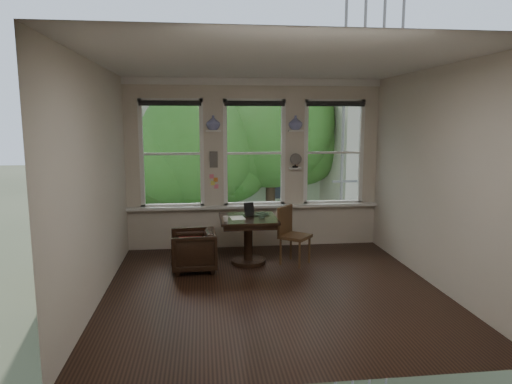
{
  "coord_description": "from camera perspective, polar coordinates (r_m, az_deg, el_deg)",
  "views": [
    {
      "loc": [
        -0.92,
        -5.85,
        2.28
      ],
      "look_at": [
        -0.13,
        0.9,
        1.21
      ],
      "focal_mm": 32.0,
      "sensor_mm": 36.0,
      "label": 1
    }
  ],
  "objects": [
    {
      "name": "shelf_left",
      "position": [
        8.0,
        -5.36,
        7.62
      ],
      "size": [
        0.26,
        0.16,
        0.03
      ],
      "primitive_type": "cube",
      "color": "white",
      "rests_on": "ground"
    },
    {
      "name": "wall_front",
      "position": [
        3.8,
        7.5,
        -2.96
      ],
      "size": [
        4.5,
        0.0,
        4.5
      ],
      "primitive_type": "plane",
      "rotation": [
        -1.57,
        0.0,
        0.0
      ],
      "color": "beige",
      "rests_on": "ground"
    },
    {
      "name": "wall_back",
      "position": [
        8.19,
        -0.23,
        3.48
      ],
      "size": [
        4.5,
        0.0,
        4.5
      ],
      "primitive_type": "plane",
      "rotation": [
        1.57,
        0.0,
        0.0
      ],
      "color": "beige",
      "rests_on": "ground"
    },
    {
      "name": "sticky_notes",
      "position": [
        8.1,
        -5.28,
        1.61
      ],
      "size": [
        0.16,
        0.01,
        0.24
      ],
      "primitive_type": null,
      "color": "pink",
      "rests_on": "ground"
    },
    {
      "name": "mug",
      "position": [
        6.99,
        -3.81,
        -3.36
      ],
      "size": [
        0.1,
        0.1,
        0.08
      ],
      "primitive_type": "imported",
      "rotation": [
        0.0,
        0.0,
        -0.16
      ],
      "color": "white",
      "rests_on": "table"
    },
    {
      "name": "laptop",
      "position": [
        7.36,
        0.45,
        -2.94
      ],
      "size": [
        0.32,
        0.23,
        0.02
      ],
      "primitive_type": "imported",
      "rotation": [
        0.0,
        0.0,
        -0.14
      ],
      "color": "black",
      "rests_on": "table"
    },
    {
      "name": "window_left",
      "position": [
        8.14,
        -10.47,
        4.71
      ],
      "size": [
        1.1,
        0.12,
        1.9
      ],
      "primitive_type": null,
      "color": "white",
      "rests_on": "ground"
    },
    {
      "name": "table",
      "position": [
        7.36,
        -0.98,
        -6.06
      ],
      "size": [
        0.9,
        0.9,
        0.75
      ],
      "primitive_type": null,
      "color": "black",
      "rests_on": "ground"
    },
    {
      "name": "window_center",
      "position": [
        8.17,
        -0.23,
        4.88
      ],
      "size": [
        1.1,
        0.12,
        1.9
      ],
      "primitive_type": null,
      "color": "white",
      "rests_on": "ground"
    },
    {
      "name": "ground",
      "position": [
        6.34,
        2.13,
        -12.11
      ],
      "size": [
        4.5,
        4.5,
        0.0
      ],
      "primitive_type": "plane",
      "color": "black",
      "rests_on": "ground"
    },
    {
      "name": "wall_left",
      "position": [
        6.05,
        -19.35,
        1.04
      ],
      "size": [
        0.0,
        4.5,
        4.5
      ],
      "primitive_type": "plane",
      "rotation": [
        1.57,
        0.0,
        1.57
      ],
      "color": "beige",
      "rests_on": "ground"
    },
    {
      "name": "cushion_red",
      "position": [
        7.05,
        -7.87,
        -6.18
      ],
      "size": [
        0.45,
        0.45,
        0.06
      ],
      "primitive_type": "cube",
      "color": "maroon",
      "rests_on": "armchair_left"
    },
    {
      "name": "side_chair_right",
      "position": [
        7.32,
        4.92,
        -5.48
      ],
      "size": [
        0.59,
        0.59,
        0.92
      ],
      "primitive_type": null,
      "rotation": [
        0.0,
        0.0,
        0.88
      ],
      "color": "#412B17",
      "rests_on": "ground"
    },
    {
      "name": "desk_fan",
      "position": [
        8.18,
        4.93,
        3.66
      ],
      "size": [
        0.2,
        0.2,
        0.24
      ],
      "primitive_type": null,
      "color": "#59544F",
      "rests_on": "ground"
    },
    {
      "name": "shelf_right",
      "position": [
        8.17,
        4.95,
        7.65
      ],
      "size": [
        0.26,
        0.16,
        0.03
      ],
      "primitive_type": "cube",
      "color": "white",
      "rests_on": "ground"
    },
    {
      "name": "vase_left",
      "position": [
        8.0,
        -5.38,
        8.62
      ],
      "size": [
        0.24,
        0.24,
        0.25
      ],
      "primitive_type": "imported",
      "color": "white",
      "rests_on": "shelf_left"
    },
    {
      "name": "armchair_left",
      "position": [
        7.09,
        -7.84,
        -7.26
      ],
      "size": [
        0.72,
        0.7,
        0.62
      ],
      "primitive_type": "imported",
      "rotation": [
        0.0,
        0.0,
        -1.52
      ],
      "color": "black",
      "rests_on": "ground"
    },
    {
      "name": "papers",
      "position": [
        7.24,
        -2.35,
        -3.24
      ],
      "size": [
        0.25,
        0.32,
        0.0
      ],
      "primitive_type": "cube",
      "rotation": [
        0.0,
        0.0,
        0.11
      ],
      "color": "silver",
      "rests_on": "table"
    },
    {
      "name": "wall_right",
      "position": [
        6.7,
        21.6,
        1.64
      ],
      "size": [
        0.0,
        4.5,
        4.5
      ],
      "primitive_type": "plane",
      "rotation": [
        1.57,
        0.0,
        -1.57
      ],
      "color": "beige",
      "rests_on": "ground"
    },
    {
      "name": "vase_right",
      "position": [
        8.17,
        4.97,
        8.63
      ],
      "size": [
        0.24,
        0.24,
        0.25
      ],
      "primitive_type": "imported",
      "color": "white",
      "rests_on": "shelf_right"
    },
    {
      "name": "intercom",
      "position": [
        8.06,
        -5.31,
        4.07
      ],
      "size": [
        0.14,
        0.06,
        0.28
      ],
      "primitive_type": "cube",
      "color": "#59544F",
      "rests_on": "ground"
    },
    {
      "name": "drinking_glass",
      "position": [
        7.14,
        0.75,
        -2.99
      ],
      "size": [
        0.17,
        0.17,
        0.1
      ],
      "primitive_type": "imported",
      "rotation": [
        0.0,
        0.0,
        -0.33
      ],
      "color": "white",
      "rests_on": "table"
    },
    {
      "name": "tablet",
      "position": [
        7.36,
        -0.87,
        -2.18
      ],
      "size": [
        0.17,
        0.11,
        0.22
      ],
      "primitive_type": "cube",
      "rotation": [
        -0.26,
        0.0,
        0.21
      ],
      "color": "black",
      "rests_on": "table"
    },
    {
      "name": "window_right",
      "position": [
        8.46,
        9.61,
        4.89
      ],
      "size": [
        1.1,
        0.12,
        1.9
      ],
      "primitive_type": null,
      "color": "white",
      "rests_on": "ground"
    },
    {
      "name": "ceiling",
      "position": [
        5.96,
        2.31,
        15.88
      ],
      "size": [
        4.5,
        4.5,
        0.0
      ],
      "primitive_type": "plane",
      "rotation": [
        3.14,
        0.0,
        0.0
      ],
      "color": "silver",
      "rests_on": "ground"
    }
  ]
}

